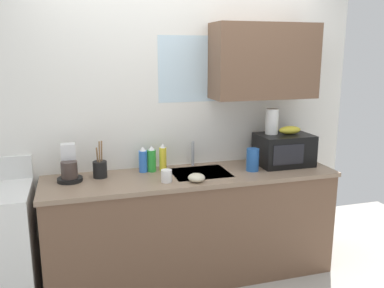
{
  "coord_description": "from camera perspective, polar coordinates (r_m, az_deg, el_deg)",
  "views": [
    {
      "loc": [
        -0.89,
        -3.03,
        1.87
      ],
      "look_at": [
        0.0,
        0.0,
        1.15
      ],
      "focal_mm": 38.1,
      "sensor_mm": 36.0,
      "label": 1
    }
  ],
  "objects": [
    {
      "name": "coffee_maker",
      "position": [
        3.26,
        -16.81,
        -3.14
      ],
      "size": [
        0.19,
        0.21,
        0.28
      ],
      "color": "black",
      "rests_on": "counter_unit"
    },
    {
      "name": "dish_soap_bottle_yellow",
      "position": [
        3.38,
        -4.1,
        -1.95
      ],
      "size": [
        0.06,
        0.06,
        0.23
      ],
      "color": "yellow",
      "rests_on": "counter_unit"
    },
    {
      "name": "small_bowl",
      "position": [
        3.11,
        0.63,
        -4.73
      ],
      "size": [
        0.13,
        0.13,
        0.06
      ],
      "primitive_type": "ellipsoid",
      "color": "beige",
      "rests_on": "counter_unit"
    },
    {
      "name": "dish_soap_bottle_blue",
      "position": [
        3.37,
        -6.87,
        -2.26
      ],
      "size": [
        0.07,
        0.07,
        0.21
      ],
      "color": "blue",
      "rests_on": "counter_unit"
    },
    {
      "name": "counter_unit",
      "position": [
        3.46,
        0.02,
        -11.22
      ],
      "size": [
        2.37,
        0.63,
        0.9
      ],
      "color": "brown",
      "rests_on": "ground"
    },
    {
      "name": "banana_bunch",
      "position": [
        3.63,
        13.53,
        1.91
      ],
      "size": [
        0.2,
        0.11,
        0.07
      ],
      "primitive_type": "ellipsoid",
      "color": "gold",
      "rests_on": "microwave"
    },
    {
      "name": "utensil_crock",
      "position": [
        3.28,
        -12.76,
        -3.39
      ],
      "size": [
        0.11,
        0.11,
        0.29
      ],
      "color": "black",
      "rests_on": "counter_unit"
    },
    {
      "name": "sink_faucet",
      "position": [
        3.52,
        0.09,
        -1.36
      ],
      "size": [
        0.03,
        0.03,
        0.21
      ],
      "primitive_type": "cylinder",
      "color": "#B2B5BA",
      "rests_on": "counter_unit"
    },
    {
      "name": "dish_soap_bottle_green",
      "position": [
        3.37,
        -5.67,
        -2.18
      ],
      "size": [
        0.07,
        0.07,
        0.22
      ],
      "color": "green",
      "rests_on": "counter_unit"
    },
    {
      "name": "paper_towel_roll",
      "position": [
        3.59,
        11.12,
        3.12
      ],
      "size": [
        0.11,
        0.11,
        0.22
      ],
      "primitive_type": "cylinder",
      "color": "white",
      "rests_on": "microwave"
    },
    {
      "name": "mug_white",
      "position": [
        3.11,
        -3.59,
        -4.48
      ],
      "size": [
        0.08,
        0.08,
        0.09
      ],
      "primitive_type": "cylinder",
      "color": "white",
      "rests_on": "counter_unit"
    },
    {
      "name": "microwave",
      "position": [
        3.64,
        12.72,
        -0.76
      ],
      "size": [
        0.46,
        0.35,
        0.27
      ],
      "color": "black",
      "rests_on": "counter_unit"
    },
    {
      "name": "cereal_canister",
      "position": [
        3.41,
        8.48,
        -2.19
      ],
      "size": [
        0.1,
        0.1,
        0.19
      ],
      "primitive_type": "cylinder",
      "color": "#2659A5",
      "rests_on": "counter_unit"
    },
    {
      "name": "kitchen_wall_assembly",
      "position": [
        3.53,
        0.5,
        4.41
      ],
      "size": [
        3.14,
        0.42,
        2.5
      ],
      "color": "white",
      "rests_on": "ground"
    }
  ]
}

